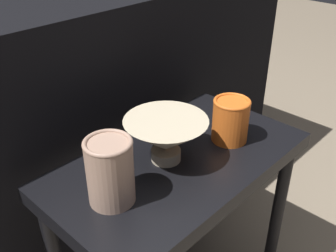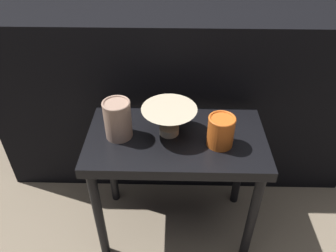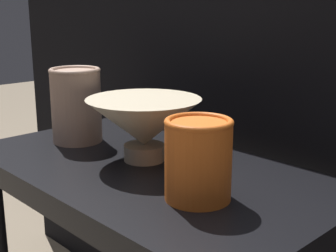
# 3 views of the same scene
# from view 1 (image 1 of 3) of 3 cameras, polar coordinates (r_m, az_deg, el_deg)

# --- Properties ---
(table) EXTENTS (0.65, 0.36, 0.52)m
(table) POSITION_cam_1_polar(r_m,az_deg,el_deg) (1.00, 1.51, -8.14)
(table) COLOR black
(table) RESTS_ON ground_plane
(couch_backdrop) EXTENTS (1.64, 0.50, 0.83)m
(couch_backdrop) POSITION_cam_1_polar(r_m,az_deg,el_deg) (1.33, -14.19, 0.13)
(couch_backdrop) COLOR black
(couch_backdrop) RESTS_ON ground_plane
(bowl) EXTENTS (0.20, 0.20, 0.11)m
(bowl) POSITION_cam_1_polar(r_m,az_deg,el_deg) (0.91, -0.31, -1.48)
(bowl) COLOR #C1B293
(bowl) RESTS_ON table
(vase_textured_left) EXTENTS (0.10, 0.10, 0.14)m
(vase_textured_left) POSITION_cam_1_polar(r_m,az_deg,el_deg) (0.80, -8.38, -6.41)
(vase_textured_left) COLOR tan
(vase_textured_left) RESTS_ON table
(vase_colorful_right) EXTENTS (0.09, 0.09, 0.11)m
(vase_colorful_right) POSITION_cam_1_polar(r_m,az_deg,el_deg) (1.00, 9.07, 0.94)
(vase_colorful_right) COLOR orange
(vase_colorful_right) RESTS_ON table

